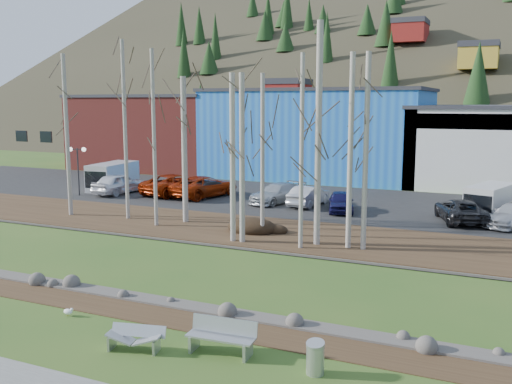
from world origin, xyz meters
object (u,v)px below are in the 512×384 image
at_px(car_6, 460,210).
at_px(bench_damaged, 135,338).
at_px(car_4, 341,202).
at_px(van_grey, 112,176).
at_px(car_2, 204,186).
at_px(car_0, 119,183).
at_px(litter_bin, 315,359).
at_px(bench_intact, 222,336).
at_px(seagull, 68,311).
at_px(van_white, 489,200).
at_px(street_lamp, 78,158).
at_px(car_8, 175,184).
at_px(car_5, 309,196).
at_px(car_1, 210,189).
at_px(car_3, 277,193).

bearing_deg(car_6, bench_damaged, 53.43).
bearing_deg(car_4, van_grey, 158.86).
xyz_separation_m(car_4, van_grey, (-19.24, 1.43, 0.41)).
bearing_deg(car_2, car_0, 26.26).
relative_size(litter_bin, van_grey, 0.16).
height_order(bench_intact, seagull, bench_intact).
height_order(car_4, van_white, van_white).
relative_size(litter_bin, street_lamp, 0.23).
bearing_deg(car_8, car_6, -170.14).
bearing_deg(bench_intact, car_4, 92.99).
distance_m(car_4, car_5, 2.76).
distance_m(litter_bin, car_1, 27.71).
relative_size(litter_bin, car_0, 0.18).
distance_m(car_0, car_6, 24.66).
relative_size(car_2, van_grey, 1.12).
distance_m(car_0, car_2, 6.78).
height_order(seagull, car_1, car_1).
bearing_deg(car_0, bench_intact, 138.03).
xyz_separation_m(car_2, car_6, (18.03, -1.56, -0.10)).
bearing_deg(car_4, car_1, 155.43).
height_order(bench_intact, litter_bin, bench_intact).
xyz_separation_m(car_1, van_white, (19.02, 1.08, 0.31)).
height_order(car_4, car_8, car_8).
distance_m(car_8, van_white, 22.03).
xyz_separation_m(car_3, car_5, (2.37, -0.11, 0.01)).
relative_size(bench_intact, street_lamp, 0.56).
bearing_deg(litter_bin, car_0, 136.78).
height_order(seagull, car_0, car_0).
distance_m(van_white, van_grey, 27.95).
distance_m(car_2, van_grey, 8.45).
distance_m(car_2, car_4, 10.89).
distance_m(street_lamp, car_2, 9.69).
xyz_separation_m(car_1, car_6, (17.56, -1.52, 0.04)).
height_order(street_lamp, car_6, street_lamp).
relative_size(litter_bin, car_4, 0.22).
height_order(seagull, car_4, car_4).
distance_m(seagull, car_4, 21.20).
bearing_deg(bench_intact, van_grey, 129.92).
bearing_deg(seagull, car_1, 95.76).
bearing_deg(bench_damaged, van_grey, 116.55).
xyz_separation_m(bench_intact, street_lamp, (-22.22, 19.43, 2.49)).
distance_m(car_1, car_6, 17.62).
bearing_deg(litter_bin, bench_intact, 177.79).
height_order(street_lamp, van_white, street_lamp).
xyz_separation_m(car_1, car_2, (-0.47, 0.03, 0.14)).
xyz_separation_m(car_4, car_5, (-2.53, 1.11, 0.04)).
bearing_deg(car_3, litter_bin, -47.50).
xyz_separation_m(car_2, car_5, (8.26, -0.32, -0.09)).
relative_size(car_6, van_grey, 0.97).
distance_m(bench_intact, car_2, 26.38).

